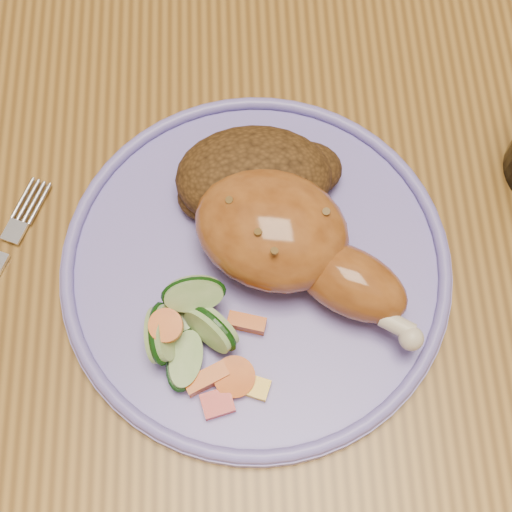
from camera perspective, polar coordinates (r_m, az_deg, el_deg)
name	(u,v)px	position (r m, az deg, el deg)	size (l,w,h in m)	color
ground	(297,363)	(1.30, 3.29, -8.57)	(4.00, 4.00, 0.00)	brown
dining_table	(335,194)	(0.67, 6.30, 4.92)	(0.90, 1.40, 0.75)	olive
plate	(256,266)	(0.54, 0.00, -0.83)	(0.30, 0.30, 0.01)	#786BC8
plate_rim	(256,261)	(0.53, 0.00, -0.40)	(0.29, 0.29, 0.01)	#786BC8
chicken_leg	(290,242)	(0.52, 2.77, 1.13)	(0.18, 0.16, 0.06)	#9E5721
rice_pilaf	(257,178)	(0.55, 0.08, 6.27)	(0.13, 0.09, 0.05)	#482C12
vegetable_pile	(192,334)	(0.51, -5.16, -6.22)	(0.09, 0.10, 0.05)	#A50A05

